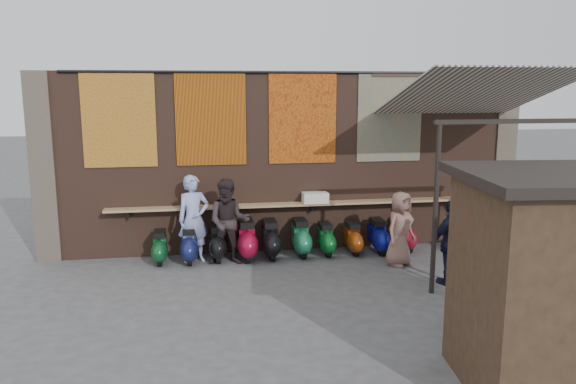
% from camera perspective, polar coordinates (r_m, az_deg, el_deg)
% --- Properties ---
extents(ground, '(70.00, 70.00, 0.00)m').
position_cam_1_polar(ground, '(10.57, 2.38, -9.71)').
color(ground, '#474749').
rests_on(ground, ground).
extents(brick_wall, '(10.00, 0.40, 4.00)m').
position_cam_1_polar(brick_wall, '(12.68, -0.04, 3.06)').
color(brick_wall, brown).
rests_on(brick_wall, ground).
extents(pier_left, '(0.50, 0.50, 4.00)m').
position_cam_1_polar(pier_left, '(12.90, -23.50, 2.31)').
color(pier_left, '#4C4238').
rests_on(pier_left, ground).
extents(pier_right, '(0.50, 0.50, 4.00)m').
position_cam_1_polar(pier_right, '(14.46, 20.78, 3.31)').
color(pier_right, '#4C4238').
rests_on(pier_right, ground).
extents(eating_counter, '(8.00, 0.32, 0.05)m').
position_cam_1_polar(eating_counter, '(12.47, 0.23, -1.26)').
color(eating_counter, '#9E7A51').
rests_on(eating_counter, brick_wall).
extents(shelf_box, '(0.56, 0.32, 0.23)m').
position_cam_1_polar(shelf_box, '(12.52, 2.79, -0.57)').
color(shelf_box, white).
rests_on(shelf_box, eating_counter).
extents(tapestry_redgold, '(1.50, 0.02, 2.00)m').
position_cam_1_polar(tapestry_redgold, '(12.29, -16.79, 7.06)').
color(tapestry_redgold, maroon).
rests_on(tapestry_redgold, brick_wall).
extents(tapestry_sun, '(1.50, 0.02, 2.00)m').
position_cam_1_polar(tapestry_sun, '(12.20, -7.84, 7.39)').
color(tapestry_sun, orange).
rests_on(tapestry_sun, brick_wall).
extents(tapestry_orange, '(1.50, 0.02, 2.00)m').
position_cam_1_polar(tapestry_orange, '(12.42, 1.50, 7.54)').
color(tapestry_orange, '#BC5917').
rests_on(tapestry_orange, brick_wall).
extents(tapestry_multi, '(1.50, 0.02, 2.00)m').
position_cam_1_polar(tapestry_multi, '(12.95, 10.30, 7.50)').
color(tapestry_multi, '#236181').
rests_on(tapestry_multi, brick_wall).
extents(hang_rail, '(9.50, 0.06, 0.06)m').
position_cam_1_polar(hang_rail, '(12.34, 0.13, 12.07)').
color(hang_rail, black).
rests_on(hang_rail, brick_wall).
extents(scooter_stool_0, '(0.32, 0.71, 0.68)m').
position_cam_1_polar(scooter_stool_0, '(12.19, -12.88, -5.51)').
color(scooter_stool_0, '#0F4D23').
rests_on(scooter_stool_0, ground).
extents(scooter_stool_1, '(0.35, 0.78, 0.74)m').
position_cam_1_polar(scooter_stool_1, '(12.11, -10.00, -5.34)').
color(scooter_stool_1, '#171E50').
rests_on(scooter_stool_1, ground).
extents(scooter_stool_2, '(0.35, 0.78, 0.74)m').
position_cam_1_polar(scooter_stool_2, '(12.18, -7.17, -5.17)').
color(scooter_stool_2, black).
rests_on(scooter_stool_2, ground).
extents(scooter_stool_3, '(0.40, 0.89, 0.85)m').
position_cam_1_polar(scooter_stool_3, '(12.15, -4.21, -4.89)').
color(scooter_stool_3, maroon).
rests_on(scooter_stool_3, ground).
extents(scooter_stool_4, '(0.38, 0.85, 0.81)m').
position_cam_1_polar(scooter_stool_4, '(12.26, -1.80, -4.83)').
color(scooter_stool_4, black).
rests_on(scooter_stool_4, ground).
extents(scooter_stool_5, '(0.38, 0.83, 0.79)m').
position_cam_1_polar(scooter_stool_5, '(12.39, 1.30, -4.69)').
color(scooter_stool_5, '#1B6C47').
rests_on(scooter_stool_5, ground).
extents(scooter_stool_6, '(0.33, 0.73, 0.70)m').
position_cam_1_polar(scooter_stool_6, '(12.50, 3.87, -4.80)').
color(scooter_stool_6, '#0C5520').
rests_on(scooter_stool_6, ground).
extents(scooter_stool_7, '(0.33, 0.73, 0.69)m').
position_cam_1_polar(scooter_stool_7, '(12.63, 6.62, -4.71)').
color(scooter_stool_7, '#82330B').
rests_on(scooter_stool_7, ground).
extents(scooter_stool_8, '(0.36, 0.79, 0.75)m').
position_cam_1_polar(scooter_stool_8, '(12.77, 9.16, -4.46)').
color(scooter_stool_8, navy).
rests_on(scooter_stool_8, ground).
extents(scooter_stool_9, '(0.36, 0.79, 0.76)m').
position_cam_1_polar(scooter_stool_9, '(13.03, 11.69, -4.23)').
color(scooter_stool_9, maroon).
rests_on(scooter_stool_9, ground).
extents(diner_left, '(0.78, 0.62, 1.86)m').
position_cam_1_polar(diner_left, '(12.02, -9.58, -2.70)').
color(diner_left, '#9BA6E1').
rests_on(diner_left, ground).
extents(diner_right, '(0.95, 0.78, 1.81)m').
position_cam_1_polar(diner_right, '(11.75, -6.03, -3.04)').
color(diner_right, '#2B2224').
rests_on(diner_right, ground).
extents(shopper_navy, '(1.02, 0.66, 1.62)m').
position_cam_1_polar(shopper_navy, '(10.96, 16.28, -4.95)').
color(shopper_navy, black).
rests_on(shopper_navy, ground).
extents(shopper_grey, '(1.32, 1.25, 1.80)m').
position_cam_1_polar(shopper_grey, '(11.72, 27.08, -4.25)').
color(shopper_grey, '#545358').
rests_on(shopper_grey, ground).
extents(shopper_tan, '(0.91, 0.84, 1.56)m').
position_cam_1_polar(shopper_tan, '(11.86, 11.32, -3.68)').
color(shopper_tan, '#825D53').
rests_on(shopper_tan, ground).
extents(market_stall, '(2.57, 2.04, 2.59)m').
position_cam_1_polar(market_stall, '(7.65, 26.63, -8.67)').
color(market_stall, black).
rests_on(market_stall, ground).
extents(stall_sign, '(1.20, 0.17, 0.50)m').
position_cam_1_polar(stall_sign, '(8.28, 23.82, -2.83)').
color(stall_sign, gold).
rests_on(stall_sign, market_stall).
extents(stall_shelf, '(1.99, 0.31, 0.06)m').
position_cam_1_polar(stall_shelf, '(8.53, 23.34, -8.94)').
color(stall_shelf, '#473321').
rests_on(stall_shelf, market_stall).
extents(awning_canvas, '(3.20, 3.28, 0.97)m').
position_cam_1_polar(awning_canvas, '(11.96, 18.47, 9.52)').
color(awning_canvas, beige).
rests_on(awning_canvas, brick_wall).
extents(awning_ledger, '(3.30, 0.08, 0.12)m').
position_cam_1_polar(awning_ledger, '(13.39, 15.37, 11.46)').
color(awning_ledger, '#33261C').
rests_on(awning_ledger, brick_wall).
extents(awning_header, '(3.00, 0.08, 0.08)m').
position_cam_1_polar(awning_header, '(10.67, 22.08, 6.68)').
color(awning_header, black).
rests_on(awning_header, awning_post_left).
extents(awning_post_left, '(0.09, 0.09, 3.10)m').
position_cam_1_polar(awning_post_left, '(10.22, 14.75, -1.71)').
color(awning_post_left, black).
rests_on(awning_post_left, ground).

